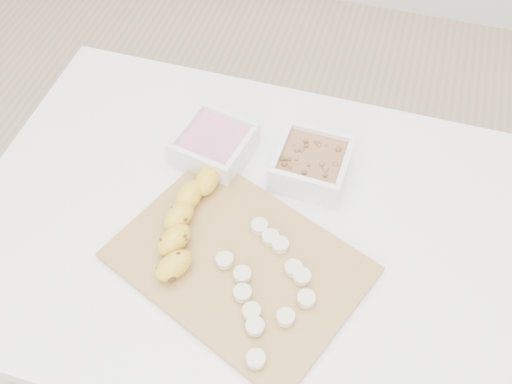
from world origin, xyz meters
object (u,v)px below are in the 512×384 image
(banana, at_px, (186,222))
(cutting_board, at_px, (239,263))
(table, at_px, (251,253))
(bowl_granola, at_px, (312,164))
(bowl_yogurt, at_px, (214,145))

(banana, bearing_deg, cutting_board, -8.95)
(table, xyz_separation_m, cutting_board, (0.00, -0.08, 0.10))
(table, height_order, bowl_granola, bowl_granola)
(table, xyz_separation_m, bowl_yogurt, (-0.11, 0.13, 0.13))
(bowl_yogurt, bearing_deg, bowl_granola, 2.21)
(banana, bearing_deg, bowl_yogurt, 103.13)
(bowl_granola, distance_m, cutting_board, 0.23)
(bowl_yogurt, bearing_deg, cutting_board, -61.72)
(bowl_granola, distance_m, banana, 0.25)
(bowl_granola, height_order, cutting_board, bowl_granola)
(table, relative_size, bowl_yogurt, 6.66)
(bowl_granola, bearing_deg, banana, -132.89)
(table, distance_m, banana, 0.17)
(table, distance_m, bowl_granola, 0.20)
(bowl_granola, xyz_separation_m, cutting_board, (-0.07, -0.22, -0.02))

